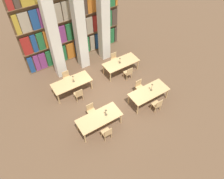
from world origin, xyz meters
TOP-DOWN VIEW (x-y plane):
  - ground_plane at (0.00, 0.00)m, footprint 40.00×40.00m
  - bookshelf_bank at (0.02, 4.36)m, footprint 6.55×0.35m
  - pillar_left at (-1.58, 3.26)m, footprint 0.58×0.58m
  - pillar_center at (0.00, 3.26)m, footprint 0.58×0.58m
  - pillar_right at (1.58, 3.26)m, footprint 0.58×0.58m
  - reading_table_0 at (-1.55, -1.41)m, footprint 2.19×0.96m
  - chair_0 at (-1.58, -2.18)m, footprint 0.42×0.40m
  - chair_1 at (-1.58, -0.65)m, footprint 0.42×0.40m
  - desk_lamp_0 at (-1.18, -1.46)m, footprint 0.14×0.14m
  - reading_table_1 at (1.55, -1.39)m, footprint 2.19×0.96m
  - chair_2 at (1.53, -2.16)m, footprint 0.42×0.40m
  - chair_3 at (1.53, -0.63)m, footprint 0.42×0.40m
  - desk_lamp_1 at (1.71, -1.38)m, footprint 0.14×0.14m
  - reading_table_2 at (-1.64, 1.48)m, footprint 2.19×0.96m
  - chair_4 at (-1.61, 0.71)m, footprint 0.42×0.40m
  - chair_5 at (-1.61, 2.24)m, footprint 0.42×0.40m
  - desk_lamp_2 at (-1.51, 1.46)m, footprint 0.14×0.14m
  - reading_table_3 at (1.64, 1.41)m, footprint 2.19×0.96m
  - chair_6 at (1.67, 0.64)m, footprint 0.42×0.40m
  - chair_7 at (1.67, 2.18)m, footprint 0.42×0.40m
  - desk_lamp_3 at (1.55, 1.39)m, footprint 0.14×0.14m

SIDE VIEW (x-z plane):
  - ground_plane at x=0.00m, z-range 0.00..0.00m
  - chair_0 at x=-1.58m, z-range 0.04..0.92m
  - chair_1 at x=-1.58m, z-range 0.04..0.92m
  - chair_2 at x=1.53m, z-range 0.04..0.92m
  - chair_3 at x=1.53m, z-range 0.04..0.92m
  - chair_4 at x=-1.61m, z-range 0.04..0.92m
  - chair_5 at x=-1.61m, z-range 0.04..0.92m
  - chair_6 at x=1.67m, z-range 0.04..0.92m
  - chair_7 at x=1.67m, z-range 0.04..0.92m
  - reading_table_0 at x=-1.55m, z-range 0.31..1.08m
  - reading_table_1 at x=1.55m, z-range 0.31..1.08m
  - reading_table_2 at x=-1.64m, z-range 0.31..1.08m
  - reading_table_3 at x=1.64m, z-range 0.31..1.08m
  - desk_lamp_3 at x=1.55m, z-range 0.83..1.23m
  - desk_lamp_0 at x=-1.18m, z-range 0.84..1.25m
  - desk_lamp_2 at x=-1.51m, z-range 0.84..1.29m
  - desk_lamp_1 at x=1.71m, z-range 0.85..1.35m
  - bookshelf_bank at x=0.02m, z-range -0.07..5.43m
  - pillar_left at x=-1.58m, z-range 0.00..6.00m
  - pillar_center at x=0.00m, z-range 0.00..6.00m
  - pillar_right at x=1.58m, z-range 0.00..6.00m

